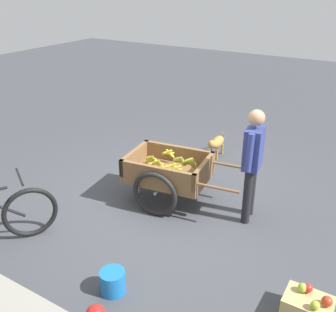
{
  "coord_description": "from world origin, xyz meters",
  "views": [
    {
      "loc": [
        -2.43,
        3.98,
        2.93
      ],
      "look_at": [
        0.04,
        -0.07,
        0.75
      ],
      "focal_mm": 41.9,
      "sensor_mm": 36.0,
      "label": 1
    }
  ],
  "objects": [
    {
      "name": "plastic_bucket",
      "position": [
        -0.36,
        1.65,
        0.12
      ],
      "size": [
        0.26,
        0.26,
        0.25
      ],
      "primitive_type": "cylinder",
      "color": "#1966B2",
      "rests_on": "ground"
    },
    {
      "name": "ground_plane",
      "position": [
        0.0,
        0.0,
        0.0
      ],
      "size": [
        24.0,
        24.0,
        0.0
      ],
      "primitive_type": "plane",
      "color": "#3D3F44"
    },
    {
      "name": "vendor_person",
      "position": [
        -1.03,
        -0.34,
        0.89
      ],
      "size": [
        0.24,
        0.57,
        1.5
      ],
      "color": "black",
      "rests_on": "ground"
    },
    {
      "name": "dog",
      "position": [
        0.15,
        -1.89,
        0.27
      ],
      "size": [
        0.21,
        0.67,
        0.4
      ],
      "color": "#AD7A38",
      "rests_on": "ground"
    },
    {
      "name": "apple_crate",
      "position": [
        -2.12,
        0.96,
        0.12
      ],
      "size": [
        0.44,
        0.32,
        0.32
      ],
      "color": "tan",
      "rests_on": "ground"
    },
    {
      "name": "fruit_cart",
      "position": [
        0.1,
        -0.19,
        0.44
      ],
      "size": [
        1.74,
        1.02,
        0.73
      ],
      "color": "brown",
      "rests_on": "ground"
    }
  ]
}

